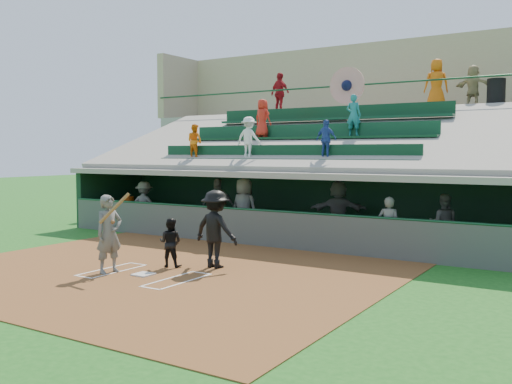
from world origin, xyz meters
The scene contains 23 objects.
ground centered at (0.00, 0.00, 0.00)m, with size 100.00×100.00×0.00m, color #195417.
dirt_slab centered at (0.00, 0.50, 0.01)m, with size 11.00×9.00×0.02m, color brown.
home_plate centered at (0.00, 0.00, 0.04)m, with size 0.43×0.43×0.03m, color silver.
batters_box_chalk centered at (0.00, 0.00, 0.02)m, with size 2.65×1.85×0.01m.
dugout_floor centered at (0.00, 6.75, 0.02)m, with size 16.00×3.50×0.04m, color #99978B.
concourse_slab centered at (0.00, 13.50, 2.30)m, with size 20.00×3.00×4.60m, color gray.
grandstand centered at (-0.01, 10.51, 2.26)m, with size 20.40×10.40×7.80m.
batter_at_plate centered at (-0.86, -0.23, 0.96)m, with size 0.92×0.80×1.95m.
catcher centered at (-0.09, 1.07, 0.63)m, with size 0.60×0.46×1.23m, color black.
home_umpire centered at (0.92, 1.62, 0.99)m, with size 1.25×0.72×1.93m, color black.
dugout_bench centered at (-0.22, 8.04, 0.26)m, with size 14.99×0.45×0.45m, color olive.
white_table centered at (-6.85, 6.49, 0.38)m, with size 0.78×0.59×0.68m, color white.
water_cooler centered at (-6.92, 6.55, 0.94)m, with size 0.43×0.43×0.43m, color #CC4A0C.
dugout_player_a centered at (-5.50, 5.92, 0.93)m, with size 1.15×0.66×1.77m, color #60635E.
dugout_player_b centered at (-2.33, 6.24, 1.01)m, with size 1.14×0.48×1.95m, color #535551.
dugout_player_c centered at (-1.09, 5.98, 1.04)m, with size 0.98×0.64×2.00m, color #5B5E59.
dugout_player_d centered at (1.81, 7.09, 1.02)m, with size 1.81×0.58×1.95m, color #5F625C.
dugout_player_e centered at (4.13, 5.23, 0.87)m, with size 0.60×0.40×1.65m, color #545651.
dugout_player_f centered at (5.24, 6.68, 0.88)m, with size 0.81×0.63×1.67m, color #5E605B.
trash_bin centered at (5.58, 12.52, 5.08)m, with size 0.64×0.64×0.96m, color black.
concourse_staff_a centered at (-3.39, 12.43, 5.51)m, with size 1.07×0.45×1.82m, color #A7131A.
concourse_staff_b centered at (3.40, 12.66, 5.54)m, with size 0.92×0.60×1.87m, color #D6610C.
concourse_staff_c centered at (4.71, 12.92, 5.38)m, with size 1.45×0.46×1.57m, color tan.
Camera 1 is at (9.24, -9.80, 2.90)m, focal length 40.00 mm.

